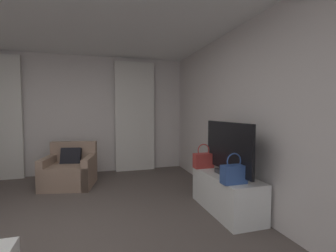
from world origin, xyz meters
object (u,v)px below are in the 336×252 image
object	(u,v)px
armchair	(70,171)
handbag_secondary	(234,173)
tv_flatscreen	(228,150)
handbag_primary	(203,160)
tv_console	(226,193)

from	to	relation	value
armchair	handbag_secondary	xyz separation A→B (m)	(2.05, -2.20, 0.36)
armchair	tv_flatscreen	size ratio (longest dim) A/B	0.89
tv_flatscreen	handbag_secondary	world-z (taller)	tv_flatscreen
handbag_primary	handbag_secondary	distance (m)	0.83
tv_console	handbag_secondary	distance (m)	0.56
tv_console	handbag_secondary	xyz separation A→B (m)	(-0.13, -0.39, 0.38)
tv_console	handbag_primary	world-z (taller)	handbag_primary
handbag_primary	handbag_secondary	size ratio (longest dim) A/B	1.00
armchair	tv_console	distance (m)	2.84
armchair	handbag_primary	distance (m)	2.49
armchair	tv_console	bearing A→B (deg)	-39.77
armchair	handbag_primary	size ratio (longest dim) A/B	2.68
tv_flatscreen	handbag_secondary	xyz separation A→B (m)	(-0.13, -0.36, -0.22)
tv_console	handbag_primary	size ratio (longest dim) A/B	3.21
tv_flatscreen	handbag_secondary	distance (m)	0.45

